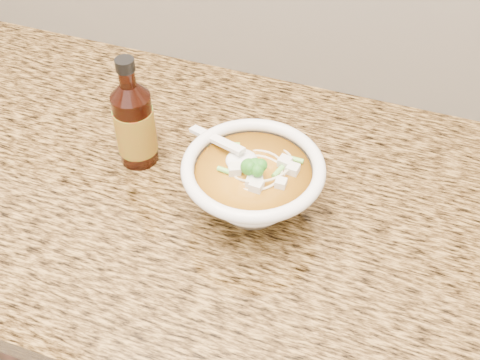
% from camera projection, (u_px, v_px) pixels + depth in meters
% --- Properties ---
extents(cabinet, '(4.00, 0.65, 0.86)m').
position_uv_depth(cabinet, '(180.00, 326.00, 1.30)').
color(cabinet, black).
rests_on(cabinet, ground).
extents(counter_slab, '(4.00, 0.68, 0.04)m').
position_uv_depth(counter_slab, '(160.00, 181.00, 0.98)').
color(counter_slab, olive).
rests_on(counter_slab, cabinet).
extents(soup_bowl, '(0.23, 0.21, 0.12)m').
position_uv_depth(soup_bowl, '(253.00, 185.00, 0.88)').
color(soup_bowl, white).
rests_on(soup_bowl, counter_slab).
extents(hot_sauce_bottle, '(0.08, 0.08, 0.19)m').
position_uv_depth(hot_sauce_bottle, '(135.00, 124.00, 0.94)').
color(hot_sauce_bottle, black).
rests_on(hot_sauce_bottle, counter_slab).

